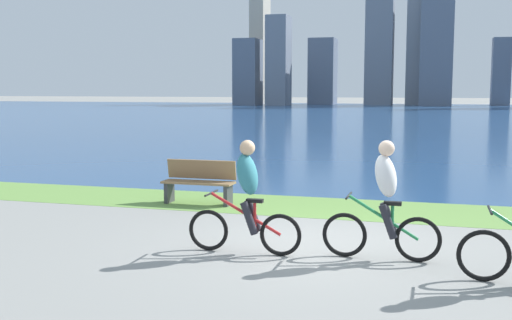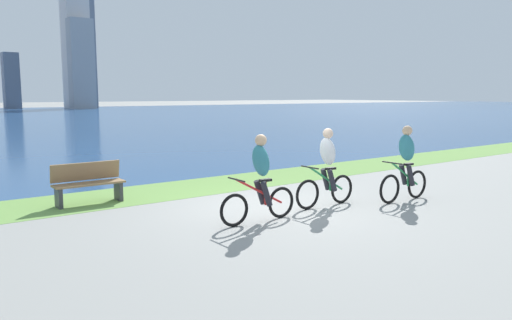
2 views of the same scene
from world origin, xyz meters
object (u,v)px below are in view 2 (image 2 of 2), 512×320
at_px(cyclist_distant_rear, 406,164).
at_px(cyclist_lead, 260,178).
at_px(cyclist_trailing, 327,168).
at_px(bench_near_path, 88,183).

bearing_deg(cyclist_distant_rear, cyclist_lead, 173.13).
height_order(cyclist_trailing, bench_near_path, cyclist_trailing).
relative_size(cyclist_distant_rear, bench_near_path, 1.13).
distance_m(cyclist_lead, cyclist_distant_rear, 3.75).
xyz_separation_m(cyclist_trailing, bench_near_path, (-4.02, 3.27, -0.38)).
relative_size(cyclist_trailing, bench_near_path, 1.12).
height_order(cyclist_lead, cyclist_trailing, cyclist_trailing).
bearing_deg(cyclist_lead, bench_near_path, 120.92).
distance_m(cyclist_lead, cyclist_trailing, 1.94).
relative_size(cyclist_trailing, cyclist_distant_rear, 0.99).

